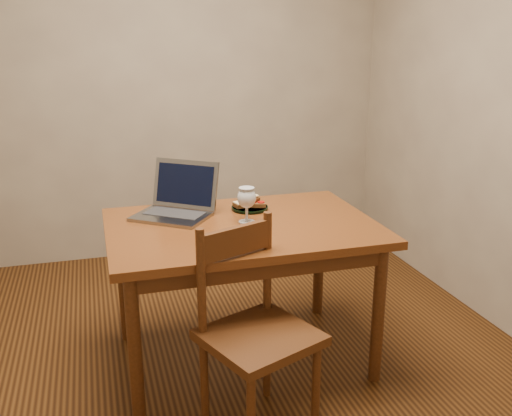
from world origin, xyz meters
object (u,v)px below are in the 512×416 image
object	(u,v)px
table	(242,240)
laptop	(178,201)
plate	(250,208)
milk_glass	(247,205)
chair	(256,323)

from	to	relation	value
table	laptop	world-z (taller)	laptop
plate	laptop	size ratio (longest dim) A/B	0.40
milk_glass	plate	bearing A→B (deg)	70.42
milk_glass	table	bearing A→B (deg)	-155.03
table	plate	distance (m)	0.26
milk_glass	laptop	size ratio (longest dim) A/B	0.37
chair	milk_glass	bearing A→B (deg)	56.29
table	chair	distance (m)	0.57
table	milk_glass	size ratio (longest dim) A/B	7.21
table	plate	xyz separation A→B (m)	(0.10, 0.22, 0.09)
milk_glass	laptop	world-z (taller)	laptop
chair	milk_glass	size ratio (longest dim) A/B	3.03
chair	laptop	distance (m)	0.87
table	plate	size ratio (longest dim) A/B	6.70
chair	laptop	bearing A→B (deg)	81.32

